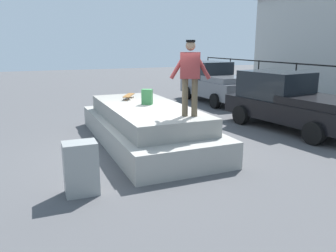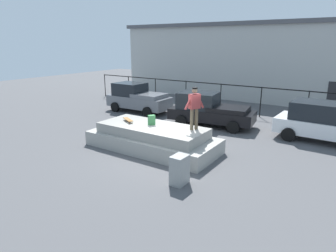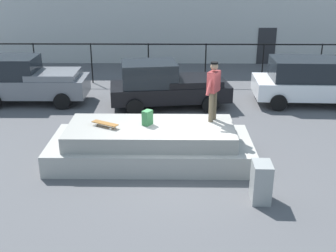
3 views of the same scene
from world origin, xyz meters
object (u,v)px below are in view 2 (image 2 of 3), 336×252
car_white_hatchback_far (325,121)px  utility_box (179,170)px  car_black_pickup_mid (209,110)px  car_grey_pickup_near (137,98)px  backpack (152,120)px  skateboard (128,120)px  skateboarder (194,105)px

car_white_hatchback_far → utility_box: bearing=-113.6°
car_black_pickup_mid → car_grey_pickup_near: bearing=174.6°
car_grey_pickup_near → backpack: bearing=-45.8°
backpack → car_white_hatchback_far: bearing=164.2°
backpack → car_white_hatchback_far: (6.12, 5.26, -0.31)m
car_grey_pickup_near → car_black_pickup_mid: (5.49, -0.52, -0.04)m
car_white_hatchback_far → car_grey_pickup_near: bearing=-179.8°
skateboard → car_grey_pickup_near: (-3.90, 5.41, -0.22)m
skateboarder → backpack: size_ratio=4.06×
skateboarder → utility_box: 3.24m
skateboard → car_black_pickup_mid: size_ratio=0.17×
backpack → car_white_hatchback_far: 8.08m
skateboarder → car_white_hatchback_far: size_ratio=0.40×
backpack → utility_box: bearing=84.4°
car_black_pickup_mid → car_white_hatchback_far: bearing=5.5°
skateboarder → utility_box: skateboarder is taller
skateboard → car_white_hatchback_far: car_white_hatchback_far is taller
backpack → utility_box: (2.82, -2.29, -0.77)m
car_grey_pickup_near → car_black_pickup_mid: size_ratio=0.90×
car_black_pickup_mid → backpack: bearing=-95.1°
skateboarder → utility_box: (0.96, -2.67, -1.56)m
backpack → car_white_hatchback_far: size_ratio=0.10×
skateboard → utility_box: size_ratio=0.81×
backpack → car_black_pickup_mid: (0.42, 4.71, -0.37)m
skateboard → backpack: size_ratio=1.88×
car_grey_pickup_near → car_black_pickup_mid: bearing=-5.4°
backpack → utility_box: size_ratio=0.43×
skateboard → backpack: backpack is taller
car_white_hatchback_far → utility_box: (-3.30, -7.56, -0.46)m
utility_box → backpack: bearing=142.3°
car_white_hatchback_far → skateboarder: bearing=-131.1°
skateboard → backpack: 1.20m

